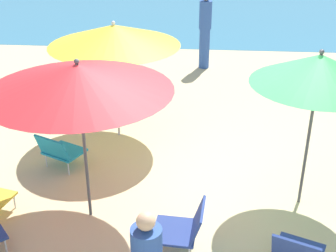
# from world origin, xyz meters

# --- Properties ---
(ground_plane) EXTENTS (40.00, 40.00, 0.00)m
(ground_plane) POSITION_xyz_m (0.00, 0.00, 0.00)
(ground_plane) COLOR #CCB789
(umbrella_green) EXTENTS (1.60, 1.60, 2.11)m
(umbrella_green) POSITION_xyz_m (1.35, -0.13, 1.86)
(umbrella_green) COLOR #4C4C51
(umbrella_green) RESTS_ON ground_plane
(umbrella_yellow) EXTENTS (2.08, 2.08, 1.97)m
(umbrella_yellow) POSITION_xyz_m (-1.39, 1.58, 1.74)
(umbrella_yellow) COLOR silver
(umbrella_yellow) RESTS_ON ground_plane
(umbrella_red) EXTENTS (2.15, 2.15, 2.09)m
(umbrella_red) POSITION_xyz_m (-1.37, -0.64, 1.87)
(umbrella_red) COLOR #4C4C51
(umbrella_red) RESTS_ON ground_plane
(beach_chair_a) EXTENTS (0.67, 0.68, 0.57)m
(beach_chair_a) POSITION_xyz_m (1.08, -1.46, 0.29)
(beach_chair_a) COLOR navy
(beach_chair_a) RESTS_ON ground_plane
(beach_chair_c) EXTENTS (0.60, 0.54, 0.62)m
(beach_chair_c) POSITION_xyz_m (-0.14, -1.21, 0.33)
(beach_chair_c) COLOR navy
(beach_chair_c) RESTS_ON ground_plane
(beach_chair_e) EXTENTS (0.72, 0.71, 0.60)m
(beach_chair_e) POSITION_xyz_m (-2.07, 0.42, 0.32)
(beach_chair_e) COLOR teal
(beach_chair_e) RESTS_ON ground_plane
(person_a) EXTENTS (0.55, 0.43, 0.89)m
(person_a) POSITION_xyz_m (-1.95, 2.58, 0.44)
(person_a) COLOR black
(person_a) RESTS_ON ground_plane
(person_b) EXTENTS (0.29, 0.29, 1.76)m
(person_b) POSITION_xyz_m (0.01, 5.19, 0.90)
(person_b) COLOR #2D519E
(person_b) RESTS_ON ground_plane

